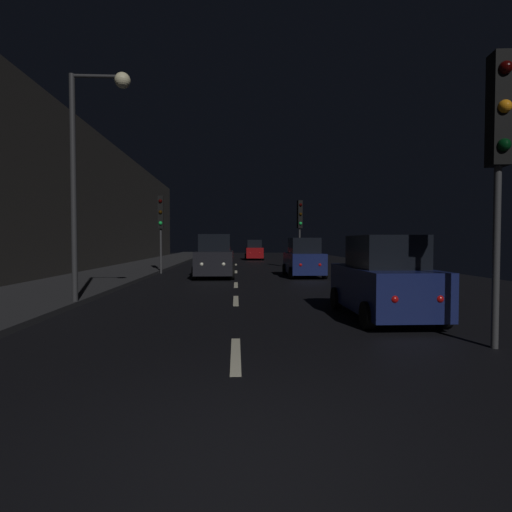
% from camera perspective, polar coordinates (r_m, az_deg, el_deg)
% --- Properties ---
extents(ground, '(25.76, 84.00, 0.02)m').
position_cam_1_polar(ground, '(28.25, -2.77, -1.80)').
color(ground, black).
extents(sidewalk_left, '(4.40, 84.00, 0.15)m').
position_cam_1_polar(sidewalk_left, '(29.03, -16.08, -1.61)').
color(sidewalk_left, '#28282B').
rests_on(sidewalk_left, ground).
extents(building_facade_left, '(0.80, 63.00, 8.93)m').
position_cam_1_polar(building_facade_left, '(26.51, -23.46, 7.48)').
color(building_facade_left, '#2D2B28').
rests_on(building_facade_left, ground).
extents(lane_centerline, '(0.16, 28.92, 0.01)m').
position_cam_1_polar(lane_centerline, '(19.29, -2.78, -3.51)').
color(lane_centerline, beige).
rests_on(lane_centerline, ground).
extents(traffic_light_far_left, '(0.34, 0.47, 4.51)m').
position_cam_1_polar(traffic_light_far_left, '(24.78, -13.00, 5.15)').
color(traffic_light_far_left, '#38383A').
rests_on(traffic_light_far_left, ground).
extents(traffic_light_far_right, '(0.36, 0.48, 4.68)m').
position_cam_1_polar(traffic_light_far_right, '(28.65, 6.04, 5.03)').
color(traffic_light_far_right, '#38383A').
rests_on(traffic_light_far_right, ground).
extents(traffic_light_near_right, '(0.34, 0.47, 5.03)m').
position_cam_1_polar(traffic_light_near_right, '(8.40, 30.48, 14.26)').
color(traffic_light_near_right, '#38383A').
rests_on(traffic_light_near_right, ground).
extents(streetlamp_overhead, '(1.70, 0.44, 6.61)m').
position_cam_1_polar(streetlamp_overhead, '(12.92, -21.83, 13.40)').
color(streetlamp_overhead, '#2D2D30').
rests_on(streetlamp_overhead, ground).
extents(car_approaching_headlights, '(2.04, 4.42, 2.23)m').
position_cam_1_polar(car_approaching_headlights, '(21.59, -5.67, -0.24)').
color(car_approaching_headlights, black).
rests_on(car_approaching_headlights, ground).
extents(car_parked_right_near, '(1.83, 3.96, 2.00)m').
position_cam_1_polar(car_parked_right_near, '(10.51, 17.13, -3.20)').
color(car_parked_right_near, '#141E51').
rests_on(car_parked_right_near, ground).
extents(car_parked_right_far, '(1.88, 4.07, 2.05)m').
position_cam_1_polar(car_parked_right_far, '(22.01, 6.57, -0.41)').
color(car_parked_right_far, '#141E51').
rests_on(car_parked_right_far, ground).
extents(car_distant_taillights, '(1.88, 4.06, 2.05)m').
position_cam_1_polar(car_distant_taillights, '(42.61, -0.25, 0.74)').
color(car_distant_taillights, maroon).
rests_on(car_distant_taillights, ground).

